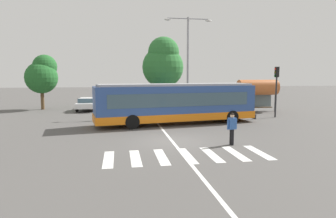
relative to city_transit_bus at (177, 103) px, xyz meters
name	(u,v)px	position (x,y,z in m)	size (l,w,h in m)	color
ground_plane	(171,141)	(-1.45, -5.78, -1.59)	(160.00, 160.00, 0.00)	#514F4C
city_transit_bus	(177,103)	(0.00, 0.00, 0.00)	(12.66, 4.47, 3.06)	black
pedestrian_crossing_street	(232,127)	(1.55, -7.26, -0.62)	(0.57, 0.32, 1.72)	black
parked_car_white	(88,103)	(-7.58, 9.98, -0.82)	(2.11, 4.61, 1.35)	black
parked_car_black	(114,103)	(-4.89, 9.86, -0.82)	(1.88, 4.50, 1.35)	black
parked_car_champagne	(138,102)	(-2.32, 10.12, -0.82)	(2.23, 4.65, 1.35)	black
parked_car_blue	(162,102)	(0.36, 10.00, -0.82)	(2.06, 4.59, 1.35)	black
parked_car_silver	(187,102)	(3.07, 9.56, -0.82)	(2.22, 4.64, 1.35)	black
traffic_light_far_corner	(276,83)	(9.29, 2.01, 1.40)	(0.33, 0.32, 4.43)	#28282B
bus_stop_shelter	(258,88)	(9.54, 6.00, 0.83)	(4.07, 1.54, 3.25)	#28282B
twin_arm_street_lamp	(188,55)	(2.19, 5.61, 4.00)	(4.51, 0.32, 9.09)	#939399
background_tree_left	(42,74)	(-12.41, 11.89, 2.21)	(3.41, 3.41, 5.93)	brown
background_tree_right	(163,63)	(1.01, 13.51, 3.60)	(4.97, 4.97, 8.28)	brown
crosswalk_painted_stripes	(187,156)	(-1.28, -8.93, -1.58)	(7.53, 2.70, 0.01)	silver
lane_center_line	(166,134)	(-1.41, -3.78, -1.59)	(0.16, 24.00, 0.01)	silver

